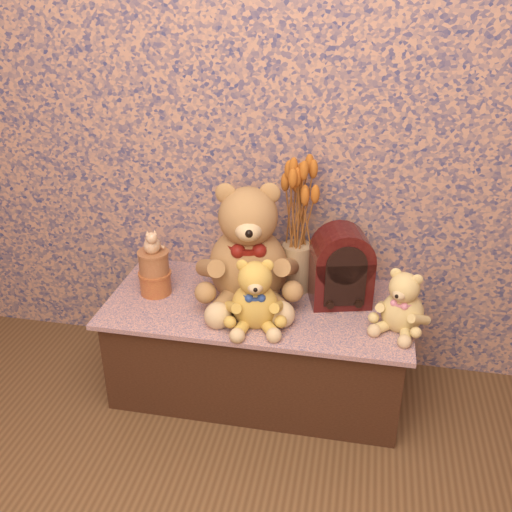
# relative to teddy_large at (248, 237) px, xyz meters

# --- Properties ---
(display_shelf) EXTENTS (1.25, 0.61, 0.44)m
(display_shelf) POSITION_rel_teddy_large_xyz_m (0.05, -0.05, -0.49)
(display_shelf) COLOR navy
(display_shelf) RESTS_ON ground
(teddy_large) EXTENTS (0.54, 0.60, 0.54)m
(teddy_large) POSITION_rel_teddy_large_xyz_m (0.00, 0.00, 0.00)
(teddy_large) COLOR #A4703F
(teddy_large) RESTS_ON display_shelf
(teddy_medium) EXTENTS (0.29, 0.33, 0.30)m
(teddy_medium) POSITION_rel_teddy_large_xyz_m (0.07, -0.20, -0.12)
(teddy_medium) COLOR gold
(teddy_medium) RESTS_ON display_shelf
(teddy_small) EXTENTS (0.30, 0.32, 0.27)m
(teddy_small) POSITION_rel_teddy_large_xyz_m (0.63, -0.12, -0.14)
(teddy_small) COLOR tan
(teddy_small) RESTS_ON display_shelf
(cathedral_radio) EXTENTS (0.28, 0.23, 0.33)m
(cathedral_radio) POSITION_rel_teddy_large_xyz_m (0.38, 0.03, -0.11)
(cathedral_radio) COLOR #3B0A0B
(cathedral_radio) RESTS_ON display_shelf
(ceramic_vase) EXTENTS (0.14, 0.14, 0.21)m
(ceramic_vase) POSITION_rel_teddy_large_xyz_m (0.19, 0.10, -0.17)
(ceramic_vase) COLOR tan
(ceramic_vase) RESTS_ON display_shelf
(dried_stalks) EXTENTS (0.23, 0.23, 0.41)m
(dried_stalks) POSITION_rel_teddy_large_xyz_m (0.19, 0.10, 0.14)
(dried_stalks) COLOR #BA5F1D
(dried_stalks) RESTS_ON ceramic_vase
(biscuit_tin_lower) EXTENTS (0.16, 0.16, 0.10)m
(biscuit_tin_lower) POSITION_rel_teddy_large_xyz_m (-0.39, -0.05, -0.22)
(biscuit_tin_lower) COLOR #CB8A3B
(biscuit_tin_lower) RESTS_ON display_shelf
(biscuit_tin_upper) EXTENTS (0.13, 0.13, 0.10)m
(biscuit_tin_upper) POSITION_rel_teddy_large_xyz_m (-0.39, -0.05, -0.13)
(biscuit_tin_upper) COLOR tan
(biscuit_tin_upper) RESTS_ON biscuit_tin_lower
(cat_figurine) EXTENTS (0.11, 0.12, 0.11)m
(cat_figurine) POSITION_rel_teddy_large_xyz_m (-0.39, -0.05, -0.02)
(cat_figurine) COLOR silver
(cat_figurine) RESTS_ON biscuit_tin_upper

